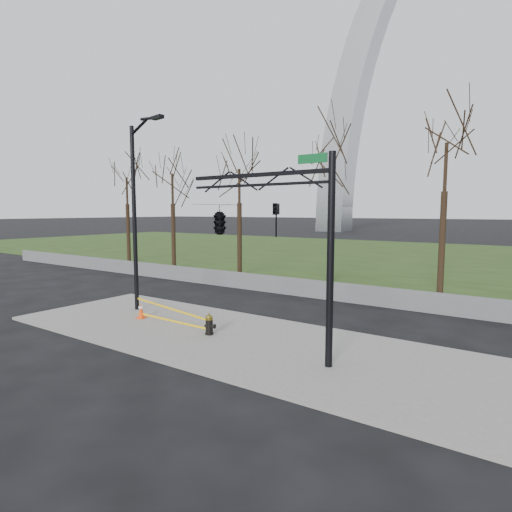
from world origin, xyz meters
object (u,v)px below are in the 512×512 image
Objects in this scene: fire_hydrant at (209,325)px; street_light at (137,205)px; traffic_cone at (141,310)px; traffic_signal_mast at (238,220)px.

street_light is (-4.93, 1.04, 4.25)m from fire_hydrant.
traffic_cone is 0.11× the size of traffic_signal_mast.
fire_hydrant reaches higher than traffic_cone.
traffic_signal_mast is (5.30, -0.48, 3.73)m from traffic_cone.
traffic_signal_mast reaches higher than fire_hydrant.
traffic_cone is 6.50m from traffic_signal_mast.
street_light reaches higher than traffic_signal_mast.
street_light is at bearing 160.93° from fire_hydrant.
fire_hydrant is 0.09× the size of street_light.
fire_hydrant is 4.01m from traffic_signal_mast.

